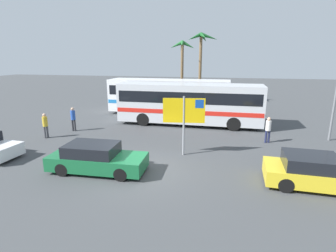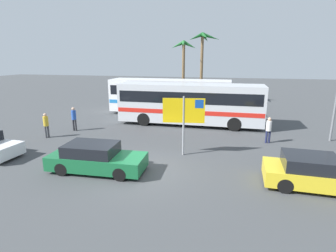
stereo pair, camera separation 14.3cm
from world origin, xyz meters
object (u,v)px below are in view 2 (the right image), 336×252
Objects in this scene: pedestrian_near_sign at (269,128)px; pedestrian_crossing_lot at (46,123)px; car_yellow at (314,172)px; bus_rear_coach at (170,95)px; pedestrian_by_bus at (74,117)px; bus_front_coach at (190,102)px; ferry_sign at (185,113)px; car_green at (96,158)px.

pedestrian_crossing_lot is at bearing 87.52° from pedestrian_near_sign.
car_yellow is at bearing 179.55° from pedestrian_near_sign.
pedestrian_crossing_lot reaches higher than car_yellow.
bus_rear_coach is 9.08m from pedestrian_by_bus.
bus_rear_coach is at bearing 124.31° from bus_front_coach.
pedestrian_near_sign is (-1.06, 5.67, 0.31)m from car_yellow.
bus_front_coach is 10.35m from pedestrian_crossing_lot.
bus_rear_coach is at bearing 36.79° from pedestrian_near_sign.
ferry_sign is (0.73, -6.76, 0.54)m from bus_front_coach.
bus_front_coach is 6.83m from ferry_sign.
ferry_sign is at bearing 17.18° from pedestrian_crossing_lot.
ferry_sign reaches higher than bus_rear_coach.
bus_front_coach is 3.43× the size of ferry_sign.
bus_front_coach is 6.79× the size of pedestrian_near_sign.
car_green is 10.39m from pedestrian_near_sign.
pedestrian_near_sign reaches higher than car_green.
car_yellow is (9.36, 0.57, -0.00)m from car_green.
car_green is 2.78× the size of pedestrian_near_sign.
bus_rear_coach is 6.42× the size of pedestrian_by_bus.
pedestrian_near_sign is (4.69, 3.23, -1.38)m from ferry_sign.
car_yellow is at bearing -54.88° from bus_front_coach.
pedestrian_by_bus reaches higher than car_yellow.
ferry_sign is 0.80× the size of car_yellow.
car_green is (-3.61, -3.01, -1.69)m from ferry_sign.
ferry_sign is at bearing -83.88° from bus_front_coach.
pedestrian_by_bus is (-4.91, 6.05, 0.37)m from car_green.
bus_rear_coach is at bearing 80.01° from pedestrian_crossing_lot.
pedestrian_near_sign is 0.95× the size of pedestrian_by_bus.
bus_rear_coach is 2.44× the size of car_green.
bus_front_coach is 2.73× the size of car_yellow.
bus_rear_coach is 10.61m from pedestrian_near_sign.
ferry_sign reaches higher than car_green.
pedestrian_by_bus is (0.83, 1.93, 0.05)m from pedestrian_crossing_lot.
ferry_sign is at bearing -111.20° from pedestrian_by_bus.
pedestrian_near_sign is (5.41, -3.54, -0.84)m from bus_front_coach.
car_yellow is at bearing 1.21° from car_green.
pedestrian_near_sign is at bearing 102.53° from car_yellow.
bus_rear_coach is 15.60m from car_yellow.
car_green is (-2.89, -9.78, -1.15)m from bus_front_coach.
pedestrian_near_sign is (8.30, 6.24, 0.31)m from car_green.
bus_front_coach is 6.71× the size of pedestrian_crossing_lot.
bus_front_coach is at bearing 57.20° from pedestrian_crossing_lot.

